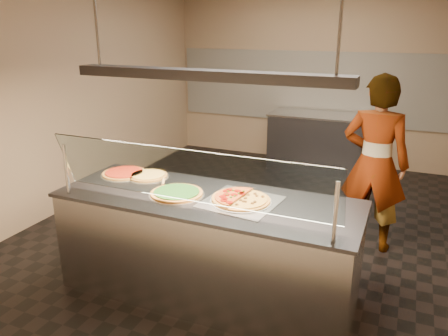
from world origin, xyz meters
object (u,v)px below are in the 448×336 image
at_px(perforated_tray, 241,201).
at_px(half_pizza_sausage, 254,201).
at_px(prep_table, 316,141).
at_px(pizza_tomato, 125,173).
at_px(pizza_spinach, 177,193).
at_px(heat_lamp_housing, 205,75).
at_px(pizza_spatula, 167,183).
at_px(serving_counter, 207,246).
at_px(pizza_cheese, 148,175).
at_px(sneeze_guard, 187,177).
at_px(half_pizza_pepperoni, 228,196).
at_px(worker, 375,164).

relative_size(perforated_tray, half_pizza_sausage, 1.27).
relative_size(half_pizza_sausage, prep_table, 0.32).
distance_m(half_pizza_sausage, pizza_tomato, 1.43).
height_order(perforated_tray, pizza_spinach, pizza_spinach).
bearing_deg(pizza_spinach, heat_lamp_housing, 11.26).
height_order(pizza_tomato, pizza_spatula, pizza_spatula).
relative_size(serving_counter, pizza_cheese, 6.59).
distance_m(serving_counter, sneeze_guard, 0.83).
distance_m(pizza_tomato, pizza_spatula, 0.57).
height_order(perforated_tray, pizza_tomato, pizza_tomato).
bearing_deg(heat_lamp_housing, pizza_spatula, 167.87).
xyz_separation_m(pizza_spinach, pizza_tomato, (-0.73, 0.27, -0.00)).
bearing_deg(prep_table, pizza_cheese, -102.97).
height_order(half_pizza_pepperoni, pizza_tomato, half_pizza_pepperoni).
bearing_deg(heat_lamp_housing, prep_table, 88.20).
bearing_deg(prep_table, pizza_tomato, -106.53).
distance_m(sneeze_guard, pizza_spatula, 0.67).
relative_size(serving_counter, sneeze_guard, 1.10).
bearing_deg(serving_counter, perforated_tray, 3.12).
xyz_separation_m(half_pizza_pepperoni, pizza_spatula, (-0.63, 0.08, -0.01)).
xyz_separation_m(serving_counter, sneeze_guard, (0.00, -0.34, 0.76)).
distance_m(serving_counter, heat_lamp_housing, 1.48).
bearing_deg(worker, perforated_tray, 63.02).
bearing_deg(pizza_spinach, prep_table, 84.57).
bearing_deg(serving_counter, worker, 50.71).
height_order(half_pizza_sausage, worker, worker).
distance_m(pizza_spinach, prep_table, 4.09).
xyz_separation_m(pizza_tomato, worker, (2.22, 1.28, -0.01)).
distance_m(half_pizza_sausage, pizza_spinach, 0.68).
distance_m(sneeze_guard, prep_table, 4.40).
bearing_deg(perforated_tray, prep_table, 92.59).
bearing_deg(pizza_tomato, prep_table, 73.47).
xyz_separation_m(half_pizza_pepperoni, heat_lamp_housing, (-0.19, -0.02, 0.99)).
bearing_deg(sneeze_guard, pizza_tomato, 150.43).
relative_size(sneeze_guard, prep_table, 1.52).
relative_size(half_pizza_sausage, heat_lamp_housing, 0.22).
relative_size(pizza_spatula, heat_lamp_housing, 0.11).
relative_size(pizza_spinach, pizza_cheese, 1.22).
xyz_separation_m(pizza_cheese, pizza_tomato, (-0.26, -0.03, 0.00)).
height_order(half_pizza_sausage, pizza_tomato, half_pizza_sausage).
distance_m(pizza_spinach, pizza_cheese, 0.56).
bearing_deg(pizza_spinach, sneeze_guard, -48.39).
relative_size(pizza_spinach, prep_table, 0.31).
bearing_deg(half_pizza_sausage, perforated_tray, -179.27).
relative_size(pizza_tomato, heat_lamp_housing, 0.20).
height_order(serving_counter, pizza_spinach, pizza_spinach).
height_order(pizza_spinach, pizza_cheese, pizza_spinach).
height_order(pizza_cheese, prep_table, pizza_cheese).
xyz_separation_m(sneeze_guard, heat_lamp_housing, (0.00, 0.34, 0.72)).
xyz_separation_m(pizza_spinach, pizza_spatula, (-0.18, 0.15, 0.01)).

